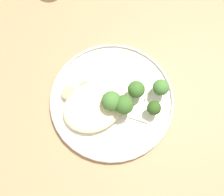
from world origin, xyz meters
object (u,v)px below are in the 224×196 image
object	(u,v)px
dinner_plate	(112,100)
broccoli_floret_left_leaning	(111,101)
broccoli_floret_rear_charred	(124,105)
seared_scallop_tiny_bay	(101,106)
seared_scallop_front_small	(78,110)
seared_scallop_on_noodles	(69,93)
broccoli_floret_tall_stalk	(137,89)
broccoli_floret_front_edge	(154,108)
seared_scallop_rear_pale	(86,89)
broccoli_floret_small_sprig	(161,88)

from	to	relation	value
dinner_plate	broccoli_floret_left_leaning	size ratio (longest dim) A/B	4.51
broccoli_floret_left_leaning	broccoli_floret_rear_charred	bearing A→B (deg)	132.97
seared_scallop_tiny_bay	broccoli_floret_rear_charred	world-z (taller)	broccoli_floret_rear_charred
dinner_plate	seared_scallop_front_small	distance (m)	0.08
seared_scallop_on_noodles	broccoli_floret_tall_stalk	size ratio (longest dim) A/B	0.64
seared_scallop_on_noodles	broccoli_floret_front_edge	xyz separation A→B (m)	(-0.14, 0.13, 0.02)
seared_scallop_rear_pale	broccoli_floret_small_sprig	size ratio (longest dim) A/B	0.66
seared_scallop_tiny_bay	broccoli_floret_front_edge	world-z (taller)	broccoli_floret_front_edge
broccoli_floret_left_leaning	broccoli_floret_front_edge	size ratio (longest dim) A/B	1.37
broccoli_floret_rear_charred	broccoli_floret_front_edge	world-z (taller)	broccoli_floret_rear_charred
seared_scallop_on_noodles	broccoli_floret_front_edge	size ratio (longest dim) A/B	0.72
seared_scallop_tiny_bay	seared_scallop_front_small	bearing A→B (deg)	-21.58
seared_scallop_rear_pale	broccoli_floret_tall_stalk	size ratio (longest dim) A/B	0.67
broccoli_floret_tall_stalk	broccoli_floret_front_edge	world-z (taller)	broccoli_floret_tall_stalk
dinner_plate	seared_scallop_rear_pale	world-z (taller)	seared_scallop_rear_pale
broccoli_floret_front_edge	broccoli_floret_small_sprig	bearing A→B (deg)	-140.68
broccoli_floret_front_edge	seared_scallop_tiny_bay	bearing A→B (deg)	-35.58
seared_scallop_rear_pale	broccoli_floret_small_sprig	bearing A→B (deg)	147.48
broccoli_floret_left_leaning	broccoli_floret_front_edge	bearing A→B (deg)	141.89
seared_scallop_on_noodles	seared_scallop_tiny_bay	distance (m)	0.08
seared_scallop_on_noodles	broccoli_floret_rear_charred	size ratio (longest dim) A/B	0.54
broccoli_floret_rear_charred	broccoli_floret_front_edge	size ratio (longest dim) A/B	1.34
broccoli_floret_tall_stalk	broccoli_floret_rear_charred	size ratio (longest dim) A/B	0.84
seared_scallop_on_noodles	broccoli_floret_tall_stalk	world-z (taller)	broccoli_floret_tall_stalk
broccoli_floret_tall_stalk	broccoli_floret_rear_charred	bearing A→B (deg)	22.35
seared_scallop_front_small	broccoli_floret_front_edge	size ratio (longest dim) A/B	0.54
broccoli_floret_tall_stalk	seared_scallop_front_small	bearing A→B (deg)	-13.12
seared_scallop_tiny_bay	seared_scallop_rear_pale	bearing A→B (deg)	-79.08
seared_scallop_tiny_bay	broccoli_floret_small_sprig	size ratio (longest dim) A/B	0.48
seared_scallop_rear_pale	broccoli_floret_tall_stalk	bearing A→B (deg)	144.98
seared_scallop_rear_pale	broccoli_floret_rear_charred	distance (m)	0.10
seared_scallop_front_small	broccoli_floret_left_leaning	bearing A→B (deg)	157.33
dinner_plate	seared_scallop_front_small	world-z (taller)	seared_scallop_front_small
dinner_plate	broccoli_floret_small_sprig	size ratio (longest dim) A/B	5.40
broccoli_floret_left_leaning	seared_scallop_tiny_bay	bearing A→B (deg)	-25.18
seared_scallop_tiny_bay	broccoli_floret_rear_charred	bearing A→B (deg)	142.75
seared_scallop_on_noodles	broccoli_floret_tall_stalk	distance (m)	0.16
seared_scallop_tiny_bay	broccoli_floret_front_edge	size ratio (longest dim) A/B	0.55
dinner_plate	seared_scallop_on_noodles	distance (m)	0.10
broccoli_floret_rear_charred	broccoli_floret_tall_stalk	bearing A→B (deg)	-157.65
dinner_plate	broccoli_floret_rear_charred	bearing A→B (deg)	104.16
broccoli_floret_rear_charred	seared_scallop_rear_pale	bearing A→B (deg)	-59.42
seared_scallop_front_small	broccoli_floret_left_leaning	xyz separation A→B (m)	(-0.07, 0.03, 0.03)
broccoli_floret_small_sprig	dinner_plate	bearing A→B (deg)	-22.01
seared_scallop_front_small	broccoli_floret_small_sprig	size ratio (longest dim) A/B	0.47
broccoli_floret_tall_stalk	broccoli_floret_small_sprig	size ratio (longest dim) A/B	0.98
broccoli_floret_left_leaning	broccoli_floret_rear_charred	xyz separation A→B (m)	(-0.02, 0.02, -0.00)
seared_scallop_front_small	broccoli_floret_small_sprig	distance (m)	0.19
dinner_plate	broccoli_floret_rear_charred	world-z (taller)	broccoli_floret_rear_charred
broccoli_floret_rear_charred	broccoli_floret_small_sprig	bearing A→B (deg)	176.36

